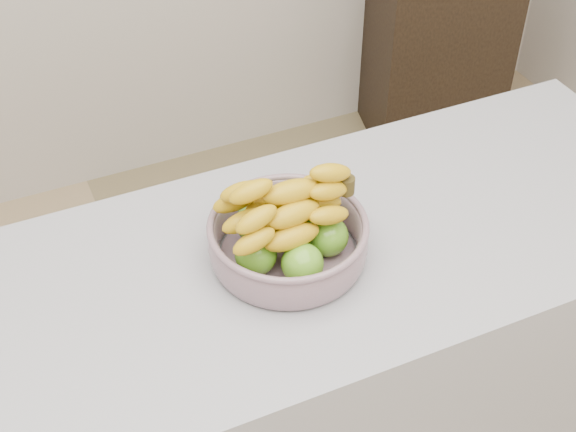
# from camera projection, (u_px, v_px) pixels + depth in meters

# --- Properties ---
(counter) EXTENTS (2.00, 0.60, 0.90)m
(counter) POSITION_uv_depth(u_px,v_px,m) (221.00, 429.00, 1.72)
(counter) COLOR #A0A0A8
(counter) RESTS_ON ground
(cabinet) EXTENTS (0.56, 0.49, 0.88)m
(cabinet) POSITION_uv_depth(u_px,v_px,m) (438.00, 32.00, 3.06)
(cabinet) COLOR black
(cabinet) RESTS_ON ground
(fruit_bowl) EXTENTS (0.29, 0.29, 0.17)m
(fruit_bowl) POSITION_uv_depth(u_px,v_px,m) (288.00, 235.00, 1.43)
(fruit_bowl) COLOR #8E97AA
(fruit_bowl) RESTS_ON counter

